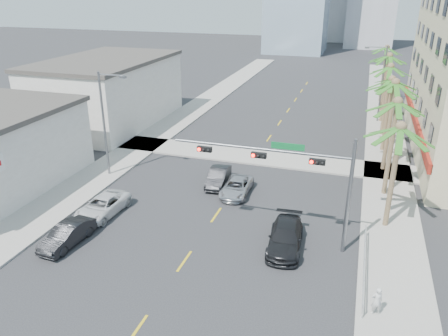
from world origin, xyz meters
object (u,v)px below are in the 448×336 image
car_parked_far (103,206)px  car_lane_right (285,237)px  traffic_signal_mast (296,171)px  car_parked_mid (67,235)px  pedestrian (377,301)px  car_lane_left (218,177)px  car_lane_center (236,187)px

car_parked_far → car_lane_right: car_lane_right is taller
traffic_signal_mast → car_lane_right: 4.38m
car_parked_far → car_lane_right: (13.33, -0.29, 0.06)m
car_parked_far → traffic_signal_mast: bearing=5.0°
traffic_signal_mast → car_lane_right: traffic_signal_mast is taller
car_parked_mid → pedestrian: pedestrian is taller
car_parked_far → pedestrian: pedestrian is taller
car_lane_left → car_lane_right: (7.00, -7.70, 0.05)m
traffic_signal_mast → pedestrian: 8.53m
car_parked_far → car_lane_left: car_lane_left is taller
traffic_signal_mast → car_parked_mid: (-13.58, -4.47, -4.37)m
car_lane_center → car_lane_right: bearing=-53.0°
car_lane_right → pedestrian: pedestrian is taller
traffic_signal_mast → car_lane_right: bearing=-114.6°
traffic_signal_mast → pedestrian: size_ratio=7.06×
car_lane_right → car_lane_left: bearing=127.9°
traffic_signal_mast → car_parked_far: traffic_signal_mast is taller
traffic_signal_mast → pedestrian: bearing=-46.5°
car_lane_center → pedestrian: pedestrian is taller
traffic_signal_mast → car_parked_mid: 14.96m
car_lane_left → traffic_signal_mast: bearing=-49.7°
car_parked_mid → car_parked_far: car_parked_mid is taller
car_parked_far → car_lane_left: size_ratio=1.16×
car_lane_left → pedestrian: size_ratio=2.64×
car_lane_left → car_lane_center: 2.32m
car_lane_center → car_parked_far: bearing=-144.7°
car_parked_mid → car_lane_right: size_ratio=0.83×
car_lane_left → pedestrian: 17.62m
traffic_signal_mast → car_parked_mid: traffic_signal_mast is taller
car_parked_far → car_lane_left: 9.74m
car_parked_mid → car_lane_center: bearing=55.7°
car_parked_mid → car_lane_left: (6.30, 11.55, -0.00)m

